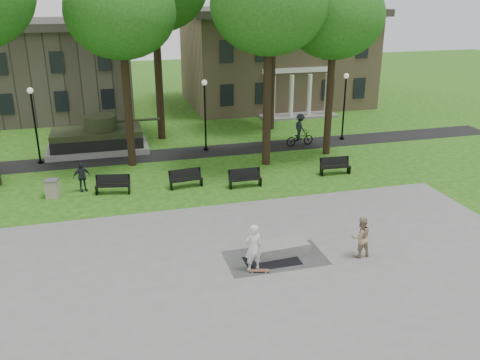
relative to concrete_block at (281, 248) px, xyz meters
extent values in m
plane|color=#174E12|center=(-0.55, 2.50, -0.24)|extent=(120.00, 120.00, 0.00)
cube|color=gray|center=(-0.55, -2.50, -0.23)|extent=(22.00, 16.00, 0.02)
cube|color=black|center=(-0.55, 14.50, -0.24)|extent=(44.00, 2.60, 0.01)
cube|color=#9E8460|center=(9.45, 28.50, 3.75)|extent=(16.00, 11.00, 8.00)
cube|color=#38332D|center=(9.45, 28.50, 8.06)|extent=(17.00, 12.00, 0.60)
cube|color=silver|center=(9.45, 23.00, 3.55)|extent=(6.00, 0.30, 0.40)
cube|color=#4C443D|center=(-11.55, 29.00, 3.35)|extent=(15.00, 10.00, 7.20)
cylinder|color=black|center=(-5.05, 13.00, 3.75)|extent=(0.48, 0.48, 8.00)
ellipsoid|color=#1E4C11|center=(-5.05, 13.00, 8.76)|extent=(6.20, 6.20, 5.27)
cylinder|color=black|center=(2.95, 11.00, 3.92)|extent=(0.50, 0.50, 8.32)
ellipsoid|color=#1E4C11|center=(2.95, 11.00, 9.12)|extent=(6.60, 6.60, 5.61)
cylinder|color=black|center=(7.45, 12.00, 3.59)|extent=(0.46, 0.46, 7.68)
ellipsoid|color=#1E4C11|center=(7.45, 12.00, 8.40)|extent=(6.00, 6.00, 5.10)
cylinder|color=black|center=(-2.55, 18.50, 4.39)|extent=(0.54, 0.54, 9.28)
cylinder|color=black|center=(5.95, 19.00, 4.08)|extent=(0.50, 0.50, 8.64)
cylinder|color=black|center=(-10.55, 14.80, 1.96)|extent=(0.12, 0.12, 4.40)
sphere|color=silver|center=(-10.55, 14.80, 4.30)|extent=(0.36, 0.36, 0.36)
cylinder|color=black|center=(-10.55, 14.80, -0.16)|extent=(0.32, 0.32, 0.16)
cylinder|color=black|center=(-0.05, 14.80, 1.96)|extent=(0.12, 0.12, 4.40)
sphere|color=silver|center=(-0.05, 14.80, 4.30)|extent=(0.36, 0.36, 0.36)
cylinder|color=black|center=(-0.05, 14.80, -0.16)|extent=(0.32, 0.32, 0.16)
cylinder|color=black|center=(9.95, 14.80, 1.96)|extent=(0.12, 0.12, 4.40)
sphere|color=silver|center=(9.95, 14.80, 4.30)|extent=(0.36, 0.36, 0.36)
cylinder|color=black|center=(9.95, 14.80, -0.16)|extent=(0.32, 0.32, 0.16)
cube|color=gray|center=(-7.05, 16.50, -0.04)|extent=(6.50, 3.40, 0.40)
cube|color=#272F19|center=(-7.05, 16.50, 0.70)|extent=(5.80, 2.80, 1.10)
cube|color=black|center=(-7.05, 15.15, 0.51)|extent=(5.80, 0.35, 0.70)
cube|color=black|center=(-7.05, 17.85, 0.51)|extent=(5.80, 0.35, 0.70)
cylinder|color=#272F19|center=(-6.75, 16.50, 1.71)|extent=(2.10, 2.10, 0.90)
cylinder|color=#272F19|center=(-4.45, 16.50, 1.71)|extent=(3.20, 0.18, 0.18)
cube|color=black|center=(-0.54, -0.54, -0.22)|extent=(2.20, 1.20, 0.00)
cube|color=gray|center=(0.00, 0.00, 0.00)|extent=(2.25, 1.12, 0.45)
cube|color=brown|center=(-1.30, -1.20, -0.19)|extent=(0.80, 0.41, 0.07)
imported|color=silver|center=(-1.48, -0.98, 0.73)|extent=(0.75, 0.55, 1.91)
imported|color=tan|center=(2.98, -1.09, 0.63)|extent=(0.88, 0.71, 1.71)
imported|color=#20232B|center=(-7.92, 9.30, 0.56)|extent=(1.02, 0.68, 1.61)
imported|color=black|center=(6.43, 14.17, 0.29)|extent=(2.11, 0.95, 1.07)
imported|color=black|center=(6.43, 14.17, 1.10)|extent=(0.80, 1.22, 1.78)
cube|color=black|center=(-6.37, 8.49, 0.21)|extent=(1.85, 0.79, 0.05)
cube|color=black|center=(-6.37, 8.71, 0.51)|extent=(1.80, 0.50, 0.50)
cube|color=black|center=(-7.22, 8.49, -0.02)|extent=(0.15, 0.45, 0.45)
cube|color=black|center=(-5.52, 8.49, -0.02)|extent=(0.15, 0.45, 0.45)
cube|color=black|center=(-2.48, 8.36, 0.21)|extent=(1.84, 0.64, 0.05)
cube|color=black|center=(-2.48, 8.58, 0.51)|extent=(1.81, 0.34, 0.50)
cube|color=black|center=(-3.33, 8.36, -0.02)|extent=(0.11, 0.45, 0.45)
cube|color=black|center=(-1.63, 8.36, -0.02)|extent=(0.11, 0.45, 0.45)
cube|color=black|center=(0.64, 7.57, 0.21)|extent=(1.80, 0.46, 0.05)
cube|color=black|center=(0.64, 7.79, 0.51)|extent=(1.80, 0.17, 0.50)
cube|color=black|center=(-0.21, 7.57, -0.02)|extent=(0.06, 0.45, 0.45)
cube|color=black|center=(1.49, 7.57, -0.02)|extent=(0.06, 0.45, 0.45)
cube|color=black|center=(6.28, 8.14, 0.21)|extent=(1.82, 0.54, 0.05)
cube|color=black|center=(6.28, 8.36, 0.51)|extent=(1.81, 0.24, 0.50)
cube|color=black|center=(5.43, 8.14, -0.02)|extent=(0.08, 0.45, 0.45)
cube|color=black|center=(7.13, 8.14, -0.02)|extent=(0.08, 0.45, 0.45)
cube|color=#9D9481|center=(-9.41, 8.81, 0.21)|extent=(0.70, 0.70, 0.90)
cube|color=#4C4C4C|center=(-9.41, 8.81, 0.69)|extent=(0.78, 0.78, 0.06)
camera|label=1|loc=(-6.48, -17.34, 9.90)|focal=38.00mm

